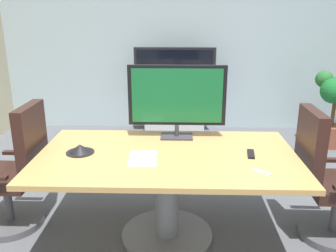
{
  "coord_description": "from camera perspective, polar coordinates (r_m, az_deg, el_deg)",
  "views": [
    {
      "loc": [
        -0.03,
        -2.51,
        1.8
      ],
      "look_at": [
        -0.12,
        0.35,
        0.89
      ],
      "focal_mm": 38.56,
      "sensor_mm": 36.0,
      "label": 1
    }
  ],
  "objects": [
    {
      "name": "ground_plane",
      "position": [
        3.09,
        2.12,
        -18.06
      ],
      "size": [
        7.39,
        7.39,
        0.0
      ],
      "primitive_type": "plane",
      "color": "#515459"
    },
    {
      "name": "wall_back_glass_partition",
      "position": [
        5.71,
        2.15,
        14.22
      ],
      "size": [
        5.6,
        0.1,
        2.93
      ],
      "primitive_type": "cube",
      "color": "#9EB2B7",
      "rests_on": "ground"
    },
    {
      "name": "wall_display_unit",
      "position": [
        5.52,
        1.04,
        3.34
      ],
      "size": [
        1.2,
        0.36,
        1.31
      ],
      "color": "#B7BABC",
      "rests_on": "ground"
    },
    {
      "name": "tv_monitor",
      "position": [
        3.1,
        1.43,
        4.53
      ],
      "size": [
        0.84,
        0.18,
        0.64
      ],
      "color": "#333338",
      "rests_on": "conference_table"
    },
    {
      "name": "office_chair_right",
      "position": [
        3.21,
        23.82,
        -8.75
      ],
      "size": [
        0.6,
        0.57,
        1.09
      ],
      "rotation": [
        0.0,
        0.0,
        1.55
      ],
      "color": "#4C4C51",
      "rests_on": "ground"
    },
    {
      "name": "whiteboard_marker",
      "position": [
        2.57,
        14.58,
        -7.12
      ],
      "size": [
        0.12,
        0.09,
        0.02
      ],
      "primitive_type": "cube",
      "rotation": [
        0.0,
        0.0,
        -0.63
      ],
      "color": "silver",
      "rests_on": "conference_table"
    },
    {
      "name": "office_chair_left",
      "position": [
        3.35,
        -22.91,
        -7.54
      ],
      "size": [
        0.6,
        0.57,
        1.09
      ],
      "rotation": [
        0.0,
        0.0,
        -1.58
      ],
      "color": "#4C4C51",
      "rests_on": "ground"
    },
    {
      "name": "conference_table",
      "position": [
        2.9,
        -0.16,
        -7.81
      ],
      "size": [
        2.02,
        1.15,
        0.74
      ],
      "color": "#B2894C",
      "rests_on": "ground"
    },
    {
      "name": "paper_notepad",
      "position": [
        2.74,
        -4.0,
        -5.11
      ],
      "size": [
        0.23,
        0.31,
        0.01
      ],
      "primitive_type": "cube",
      "rotation": [
        0.0,
        0.0,
        0.05
      ],
      "color": "white",
      "rests_on": "conference_table"
    },
    {
      "name": "conference_phone",
      "position": [
        2.92,
        -13.73,
        -3.57
      ],
      "size": [
        0.22,
        0.22,
        0.07
      ],
      "color": "black",
      "rests_on": "conference_table"
    },
    {
      "name": "remote_control",
      "position": [
        2.87,
        12.97,
        -4.32
      ],
      "size": [
        0.07,
        0.18,
        0.02
      ],
      "primitive_type": "cube",
      "rotation": [
        0.0,
        0.0,
        -0.14
      ],
      "color": "black",
      "rests_on": "conference_table"
    }
  ]
}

